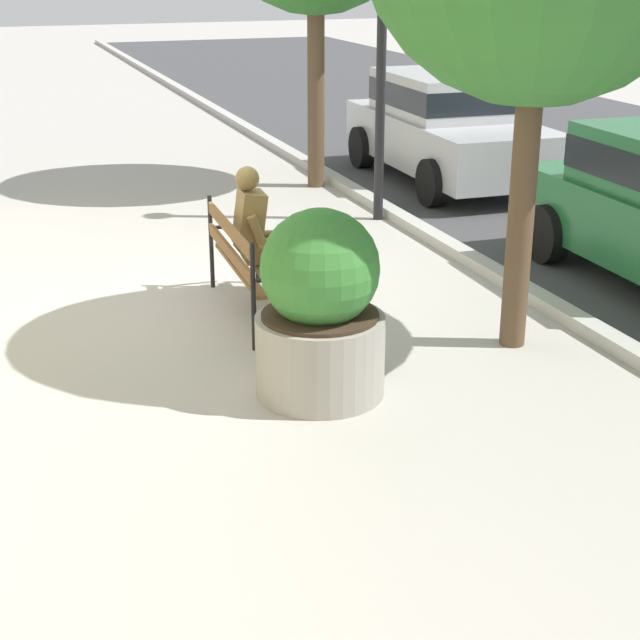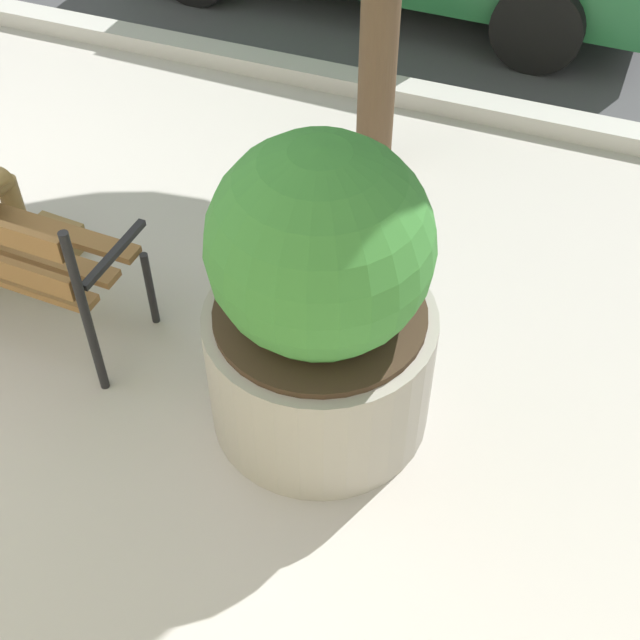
{
  "view_description": "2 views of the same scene",
  "coord_description": "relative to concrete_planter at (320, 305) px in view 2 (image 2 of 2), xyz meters",
  "views": [
    {
      "loc": [
        8.61,
        -2.1,
        3.19
      ],
      "look_at": [
        2.16,
        0.22,
        0.6
      ],
      "focal_mm": 54.81,
      "sensor_mm": 36.0,
      "label": 1
    },
    {
      "loc": [
        3.05,
        -2.1,
        3.18
      ],
      "look_at": [
        2.16,
        0.22,
        0.6
      ],
      "focal_mm": 48.55,
      "sensor_mm": 36.0,
      "label": 2
    }
  ],
  "objects": [
    {
      "name": "curb_stone",
      "position": [
        -2.16,
        2.68,
        -0.63
      ],
      "size": [
        60.0,
        0.2,
        0.12
      ],
      "primitive_type": "cube",
      "color": "#B2AFA8",
      "rests_on": "ground"
    },
    {
      "name": "concrete_planter",
      "position": [
        0.0,
        0.0,
        0.0
      ],
      "size": [
        0.99,
        0.99,
        1.45
      ],
      "color": "gray",
      "rests_on": "ground"
    }
  ]
}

